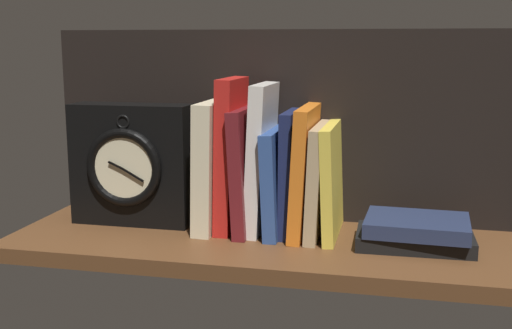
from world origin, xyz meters
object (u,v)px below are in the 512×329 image
at_px(book_orange_pandolfini, 304,171).
at_px(book_red_requiem, 231,155).
at_px(book_maroon_dawkins, 246,169).
at_px(book_white_catcher, 261,158).
at_px(framed_clock, 131,165).
at_px(book_blue_modern, 276,181).
at_px(book_stack_side, 416,232).
at_px(book_cream_twain, 213,165).
at_px(book_yellow_seinlanguage, 332,180).
at_px(book_navy_bierce, 290,172).
at_px(book_tan_shortstories, 319,180).

bearing_deg(book_orange_pandolfini, book_red_requiem, 180.00).
distance_m(book_maroon_dawkins, book_white_catcher, 0.03).
bearing_deg(book_red_requiem, framed_clock, -176.72).
height_order(book_orange_pandolfini, framed_clock, book_orange_pandolfini).
relative_size(book_white_catcher, book_blue_modern, 1.43).
height_order(book_orange_pandolfini, book_stack_side, book_orange_pandolfini).
xyz_separation_m(book_cream_twain, framed_clock, (-0.15, -0.01, -0.00)).
height_order(book_maroon_dawkins, book_white_catcher, book_white_catcher).
distance_m(book_blue_modern, book_yellow_seinlanguage, 0.09).
bearing_deg(book_yellow_seinlanguage, framed_clock, -178.33).
bearing_deg(book_cream_twain, book_navy_bierce, 0.00).
bearing_deg(framed_clock, book_tan_shortstories, 1.78).
bearing_deg(book_orange_pandolfini, book_stack_side, -11.28).
height_order(book_maroon_dawkins, book_yellow_seinlanguage, book_maroon_dawkins).
bearing_deg(book_maroon_dawkins, framed_clock, -177.15).
distance_m(book_cream_twain, book_navy_bierce, 0.13).
relative_size(book_blue_modern, book_navy_bierce, 0.85).
distance_m(book_red_requiem, book_blue_modern, 0.09).
relative_size(book_blue_modern, book_stack_side, 0.96).
height_order(book_red_requiem, book_maroon_dawkins, book_red_requiem).
relative_size(book_red_requiem, book_maroon_dawkins, 1.24).
relative_size(book_maroon_dawkins, framed_clock, 0.99).
xyz_separation_m(book_white_catcher, book_navy_bierce, (0.05, 0.00, -0.02)).
xyz_separation_m(book_maroon_dawkins, book_tan_shortstories, (0.12, 0.00, -0.01)).
bearing_deg(book_white_catcher, book_red_requiem, 180.00).
distance_m(book_blue_modern, book_orange_pandolfini, 0.05).
height_order(book_blue_modern, book_orange_pandolfini, book_orange_pandolfini).
distance_m(book_tan_shortstories, framed_clock, 0.33).
bearing_deg(book_stack_side, book_tan_shortstories, 167.08).
bearing_deg(book_blue_modern, book_tan_shortstories, 0.00).
relative_size(book_cream_twain, book_orange_pandolfini, 1.03).
relative_size(book_orange_pandolfini, book_tan_shortstories, 1.16).
bearing_deg(framed_clock, book_maroon_dawkins, 2.85).
bearing_deg(book_white_catcher, book_cream_twain, 180.00).
height_order(book_yellow_seinlanguage, book_stack_side, book_yellow_seinlanguage).
bearing_deg(book_maroon_dawkins, book_cream_twain, 180.00).
bearing_deg(framed_clock, book_stack_side, -3.09).
bearing_deg(book_maroon_dawkins, book_stack_side, -7.37).
distance_m(book_navy_bierce, book_stack_side, 0.22).
bearing_deg(framed_clock, book_cream_twain, 3.98).
relative_size(book_white_catcher, book_stack_side, 1.38).
distance_m(book_orange_pandolfini, book_tan_shortstories, 0.03).
xyz_separation_m(book_orange_pandolfini, book_stack_side, (0.18, -0.04, -0.08)).
bearing_deg(book_red_requiem, book_tan_shortstories, -0.00).
height_order(book_maroon_dawkins, book_navy_bierce, book_maroon_dawkins).
bearing_deg(book_cream_twain, book_tan_shortstories, -0.00).
bearing_deg(framed_clock, book_blue_modern, 2.27).
relative_size(book_cream_twain, book_stack_side, 1.21).
distance_m(book_red_requiem, book_tan_shortstories, 0.15).
height_order(book_white_catcher, book_tan_shortstories, book_white_catcher).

